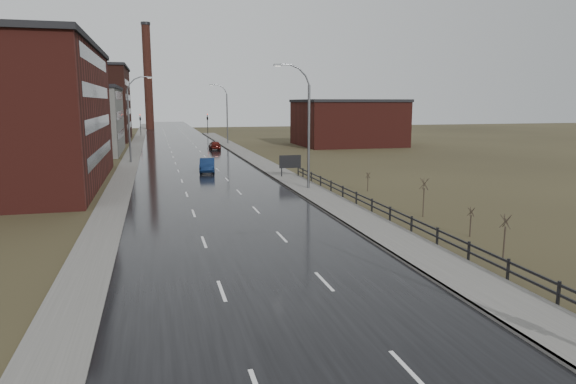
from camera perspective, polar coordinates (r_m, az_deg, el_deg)
road at (r=69.46m, az=-10.50°, el=3.20°), size 14.00×300.00×0.06m
sidewalk_right at (r=46.51m, az=2.41°, el=0.16°), size 3.20×180.00×0.18m
curb_right at (r=46.09m, az=0.60°, el=0.08°), size 0.16×180.00×0.18m
sidewalk_left at (r=69.38m, az=-17.28°, el=2.93°), size 2.40×260.00×0.12m
warehouse_mid at (r=87.88m, az=-23.37°, el=7.36°), size 16.32×20.40×10.50m
warehouse_far at (r=118.25m, az=-23.70°, el=9.01°), size 26.52×24.48×15.50m
building_right at (r=97.44m, az=6.64°, el=7.68°), size 18.36×16.32×8.50m
smokestack at (r=159.02m, az=-15.31°, el=12.31°), size 2.70×2.70×30.70m
streetlight_right_mid at (r=46.81m, az=1.98°, el=7.31°), size 3.36×0.28×11.35m
streetlight_left at (r=70.93m, az=-17.04°, el=7.78°), size 3.36×0.28×11.35m
streetlight_right_far at (r=99.75m, az=-6.95°, el=8.64°), size 3.36×0.28×11.35m
guardrail at (r=31.89m, az=14.15°, el=-3.55°), size 0.10×53.05×1.10m
shrub_c at (r=28.46m, az=22.94°, el=-4.53°), size 0.56×0.59×2.37m
shrub_d at (r=32.66m, az=19.64°, el=-3.08°), size 0.43×0.46×1.80m
shrub_e at (r=37.28m, az=14.85°, el=-0.46°), size 0.65×0.68×2.76m
shrub_f at (r=46.97m, az=8.86°, el=1.18°), size 0.42×0.44×1.75m
billboard at (r=54.84m, az=0.23°, el=3.32°), size 2.39×0.17×2.43m
traffic_light_left at (r=128.92m, az=-16.12°, el=8.05°), size 0.58×2.73×5.30m
traffic_light_right at (r=129.51m, az=-8.95°, el=8.32°), size 0.58×2.73×5.30m
car_near at (r=59.85m, az=-8.96°, el=2.91°), size 2.22×4.94×1.57m
car_far at (r=88.45m, az=-8.13°, el=5.15°), size 1.77×4.37×1.49m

